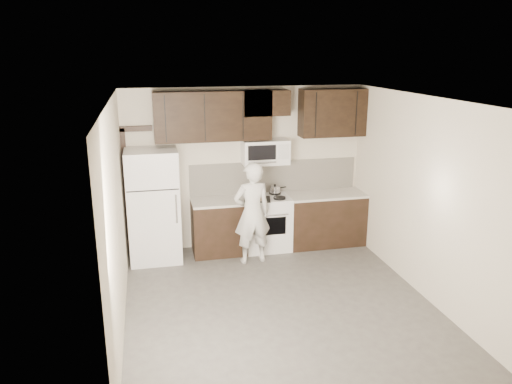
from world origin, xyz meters
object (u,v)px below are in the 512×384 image
object	(u,v)px
person	(252,213)
microwave	(265,152)
refrigerator	(154,206)
stove	(267,222)

from	to	relation	value
person	microwave	bearing A→B (deg)	-126.50
microwave	refrigerator	size ratio (longest dim) A/B	0.42
microwave	person	world-z (taller)	microwave
refrigerator	person	world-z (taller)	refrigerator
refrigerator	stove	bearing A→B (deg)	1.51
stove	refrigerator	xyz separation A→B (m)	(-1.85, -0.05, 0.44)
microwave	refrigerator	bearing A→B (deg)	-174.85
stove	refrigerator	distance (m)	1.90
stove	person	size ratio (longest dim) A/B	0.58
stove	person	bearing A→B (deg)	-125.84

